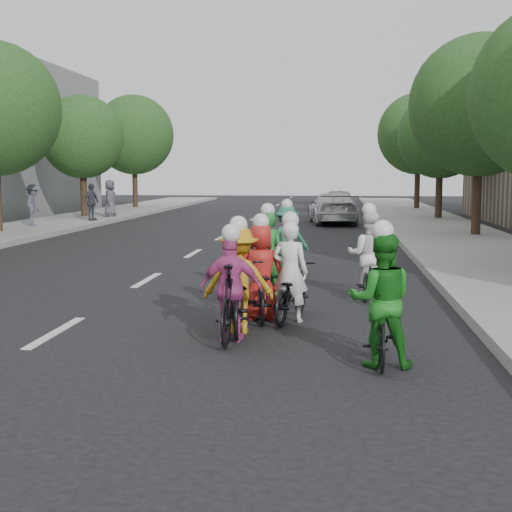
% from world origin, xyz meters
% --- Properties ---
extents(ground, '(120.00, 120.00, 0.00)m').
position_xyz_m(ground, '(0.00, 0.00, 0.00)').
color(ground, black).
rests_on(ground, ground).
extents(sidewalk_right, '(4.00, 80.00, 0.15)m').
position_xyz_m(sidewalk_right, '(8.00, 10.00, 0.07)').
color(sidewalk_right, gray).
rests_on(sidewalk_right, ground).
extents(curb_right, '(0.18, 80.00, 0.18)m').
position_xyz_m(curb_right, '(6.05, 10.00, 0.09)').
color(curb_right, '#999993').
rests_on(curb_right, ground).
extents(tree_l_4, '(4.00, 4.00, 5.97)m').
position_xyz_m(tree_l_4, '(-8.20, 24.00, 3.96)').
color(tree_l_4, black).
rests_on(tree_l_4, ground).
extents(tree_l_5, '(4.80, 4.80, 6.93)m').
position_xyz_m(tree_l_5, '(-8.20, 33.00, 4.52)').
color(tree_l_5, black).
rests_on(tree_l_5, ground).
extents(tree_r_1, '(4.80, 4.80, 6.93)m').
position_xyz_m(tree_r_1, '(8.80, 15.60, 4.52)').
color(tree_r_1, black).
rests_on(tree_r_1, ground).
extents(tree_r_2, '(4.00, 4.00, 5.97)m').
position_xyz_m(tree_r_2, '(8.80, 24.60, 3.96)').
color(tree_r_2, black).
rests_on(tree_r_2, ground).
extents(tree_r_3, '(4.80, 4.80, 6.93)m').
position_xyz_m(tree_r_3, '(8.80, 33.60, 4.52)').
color(tree_r_3, black).
rests_on(tree_r_3, ground).
extents(cyclist_0, '(0.90, 1.73, 1.69)m').
position_xyz_m(cyclist_0, '(3.28, 1.22, 0.54)').
color(cyclist_0, black).
rests_on(cyclist_0, ground).
extents(cyclist_1, '(0.77, 1.50, 1.73)m').
position_xyz_m(cyclist_1, '(4.50, -1.23, 0.66)').
color(cyclist_1, black).
rests_on(cyclist_1, ground).
extents(cyclist_2, '(1.02, 1.89, 1.68)m').
position_xyz_m(cyclist_2, '(2.60, 0.35, 0.61)').
color(cyclist_2, black).
rests_on(cyclist_2, ground).
extents(cyclist_3, '(0.85, 1.81, 1.60)m').
position_xyz_m(cyclist_3, '(2.58, -0.17, 0.61)').
color(cyclist_3, black).
rests_on(cyclist_3, ground).
extents(cyclist_4, '(0.84, 1.90, 1.65)m').
position_xyz_m(cyclist_4, '(2.82, 1.32, 0.58)').
color(cyclist_4, black).
rests_on(cyclist_4, ground).
extents(cyclist_5, '(0.67, 1.71, 1.73)m').
position_xyz_m(cyclist_5, '(2.75, 3.22, 0.60)').
color(cyclist_5, black).
rests_on(cyclist_5, ground).
extents(cyclist_6, '(0.84, 1.65, 1.74)m').
position_xyz_m(cyclist_6, '(4.57, 3.35, 0.62)').
color(cyclist_6, black).
rests_on(cyclist_6, ground).
extents(cyclist_7, '(1.08, 1.76, 1.68)m').
position_xyz_m(cyclist_7, '(2.88, 6.48, 0.65)').
color(cyclist_7, black).
rests_on(cyclist_7, ground).
extents(follow_car_lead, '(2.43, 4.91, 1.37)m').
position_xyz_m(follow_car_lead, '(3.87, 22.15, 0.69)').
color(follow_car_lead, silver).
rests_on(follow_car_lead, ground).
extents(follow_car_trail, '(1.87, 4.12, 1.37)m').
position_xyz_m(follow_car_trail, '(4.14, 30.02, 0.69)').
color(follow_car_trail, silver).
rests_on(follow_car_trail, ground).
extents(spectator_0, '(0.76, 1.15, 1.67)m').
position_xyz_m(spectator_0, '(-7.97, 17.57, 0.99)').
color(spectator_0, '#555663').
rests_on(spectator_0, sidewalk_left).
extents(spectator_1, '(0.69, 1.04, 1.64)m').
position_xyz_m(spectator_1, '(-6.74, 20.87, 0.97)').
color(spectator_1, '#43454F').
rests_on(spectator_1, sidewalk_left).
extents(spectator_2, '(0.57, 0.86, 1.76)m').
position_xyz_m(spectator_2, '(-6.79, 23.68, 1.03)').
color(spectator_2, '#504E5B').
rests_on(spectator_2, sidewalk_left).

